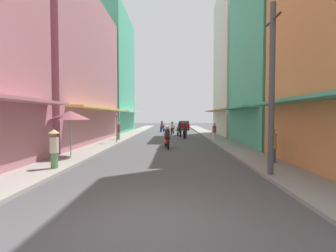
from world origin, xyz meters
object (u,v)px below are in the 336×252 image
(motorbike_blue, at_px, (162,127))
(pedestrian_midway, at_px, (273,143))
(pedestrian_crossing, at_px, (214,130))
(motorbike_red, at_px, (167,138))
(pedestrian_foreground, at_px, (54,148))
(motorbike_green, at_px, (179,130))
(pedestrian_far, at_px, (118,131))
(motorbike_maroon, at_px, (173,128))
(parked_car, at_px, (184,125))
(street_sign_no_entry, at_px, (117,122))
(vendor_umbrella, at_px, (70,115))
(motorbike_black, at_px, (185,131))
(utility_pole, at_px, (272,89))

(motorbike_blue, height_order, pedestrian_midway, pedestrian_midway)
(pedestrian_crossing, height_order, pedestrian_midway, pedestrian_midway)
(motorbike_red, bearing_deg, pedestrian_foreground, -121.50)
(motorbike_green, distance_m, pedestrian_foreground, 17.82)
(pedestrian_foreground, bearing_deg, pedestrian_far, 90.76)
(pedestrian_midway, bearing_deg, motorbike_green, 103.74)
(motorbike_maroon, bearing_deg, parked_car, 79.48)
(pedestrian_crossing, relative_size, pedestrian_midway, 0.96)
(parked_car, distance_m, pedestrian_crossing, 17.74)
(motorbike_red, distance_m, motorbike_blue, 17.67)
(motorbike_maroon, xyz_separation_m, motorbike_blue, (-1.46, 4.63, 0.00))
(motorbike_red, xyz_separation_m, street_sign_no_entry, (-3.96, 2.20, 1.01))
(pedestrian_crossing, distance_m, vendor_umbrella, 13.14)
(motorbike_green, bearing_deg, pedestrian_midway, -76.26)
(motorbike_black, distance_m, pedestrian_far, 6.49)
(parked_car, relative_size, street_sign_no_entry, 1.58)
(motorbike_blue, bearing_deg, motorbike_maroon, -72.54)
(motorbike_blue, height_order, street_sign_no_entry, street_sign_no_entry)
(parked_car, xyz_separation_m, street_sign_no_entry, (-6.13, -20.73, 0.98))
(motorbike_red, height_order, pedestrian_midway, pedestrian_midway)
(pedestrian_crossing, xyz_separation_m, street_sign_no_entry, (-8.06, -3.10, 0.78))
(motorbike_green, relative_size, vendor_umbrella, 0.72)
(street_sign_no_entry, bearing_deg, motorbike_blue, 79.59)
(motorbike_maroon, height_order, vendor_umbrella, vendor_umbrella)
(motorbike_green, relative_size, motorbike_blue, 1.01)
(motorbike_black, distance_m, parked_car, 15.63)
(pedestrian_crossing, relative_size, utility_pole, 0.27)
(motorbike_black, bearing_deg, motorbike_blue, 104.66)
(parked_car, height_order, pedestrian_crossing, pedestrian_crossing)
(parked_car, bearing_deg, pedestrian_crossing, -83.75)
(vendor_umbrella, distance_m, street_sign_no_entry, 6.55)
(motorbike_red, distance_m, street_sign_no_entry, 4.64)
(parked_car, distance_m, street_sign_no_entry, 21.64)
(pedestrian_far, relative_size, utility_pole, 0.28)
(street_sign_no_entry, bearing_deg, pedestrian_crossing, 21.03)
(pedestrian_crossing, bearing_deg, pedestrian_midway, -85.96)
(pedestrian_crossing, bearing_deg, motorbike_blue, 112.98)
(motorbike_maroon, xyz_separation_m, pedestrian_midway, (4.54, -18.61, 0.27))
(motorbike_red, relative_size, pedestrian_foreground, 1.07)
(motorbike_red, xyz_separation_m, utility_pole, (3.91, -7.84, 2.45))
(utility_pole, bearing_deg, pedestrian_foreground, 174.24)
(motorbike_black, distance_m, pedestrian_foreground, 15.49)
(parked_car, xyz_separation_m, pedestrian_midway, (2.70, -28.54, 0.24))
(motorbike_green, height_order, vendor_umbrella, vendor_umbrella)
(motorbike_maroon, bearing_deg, motorbike_black, -77.68)
(motorbike_black, height_order, motorbike_blue, same)
(motorbike_green, bearing_deg, vendor_umbrella, -112.36)
(pedestrian_foreground, height_order, vendor_umbrella, vendor_umbrella)
(motorbike_blue, distance_m, vendor_umbrella, 22.27)
(pedestrian_midway, bearing_deg, motorbike_maroon, 103.72)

